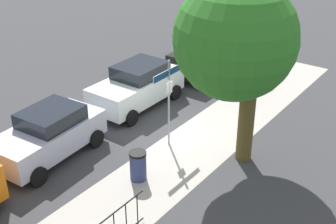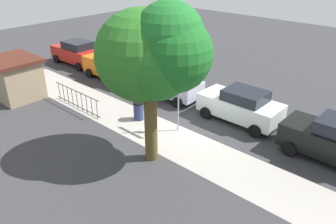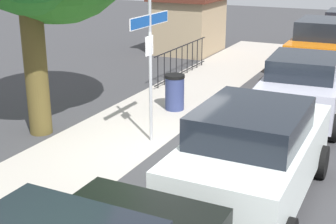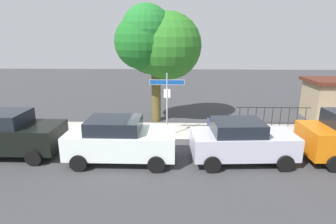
{
  "view_description": "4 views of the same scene",
  "coord_description": "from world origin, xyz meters",
  "px_view_note": "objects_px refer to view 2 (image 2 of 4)",
  "views": [
    {
      "loc": [
        11.76,
        8.67,
        8.48
      ],
      "look_at": [
        0.77,
        0.56,
        1.44
      ],
      "focal_mm": 48.46,
      "sensor_mm": 36.0,
      "label": 1
    },
    {
      "loc": [
        -8.73,
        11.3,
        8.11
      ],
      "look_at": [
        0.57,
        1.06,
        1.22
      ],
      "focal_mm": 35.14,
      "sensor_mm": 36.0,
      "label": 2
    },
    {
      "loc": [
        -8.5,
        -4.46,
        4.1
      ],
      "look_at": [
        0.1,
        -0.23,
        0.89
      ],
      "focal_mm": 50.96,
      "sensor_mm": 36.0,
      "label": 3
    },
    {
      "loc": [
        1.0,
        -12.48,
        4.83
      ],
      "look_at": [
        0.53,
        0.78,
        1.16
      ],
      "focal_mm": 29.0,
      "sensor_mm": 36.0,
      "label": 4
    }
  ],
  "objects_px": {
    "car_black": "(336,141)",
    "car_silver": "(169,84)",
    "shade_tree": "(156,54)",
    "car_red": "(77,52)",
    "utility_shed": "(15,78)",
    "trash_bin": "(139,111)",
    "street_sign": "(179,89)",
    "car_white": "(241,105)",
    "car_orange": "(115,65)"
  },
  "relations": [
    {
      "from": "car_black",
      "to": "car_silver",
      "type": "distance_m",
      "value": 9.61
    },
    {
      "from": "shade_tree",
      "to": "car_red",
      "type": "distance_m",
      "value": 14.66
    },
    {
      "from": "car_red",
      "to": "utility_shed",
      "type": "bearing_deg",
      "value": 112.63
    },
    {
      "from": "shade_tree",
      "to": "car_silver",
      "type": "relative_size",
      "value": 1.59
    },
    {
      "from": "trash_bin",
      "to": "car_red",
      "type": "bearing_deg",
      "value": -17.23
    },
    {
      "from": "utility_shed",
      "to": "car_red",
      "type": "bearing_deg",
      "value": -65.71
    },
    {
      "from": "car_black",
      "to": "utility_shed",
      "type": "height_order",
      "value": "utility_shed"
    },
    {
      "from": "shade_tree",
      "to": "car_black",
      "type": "xyz_separation_m",
      "value": [
        -5.86,
        -4.68,
        -3.55
      ]
    },
    {
      "from": "car_red",
      "to": "trash_bin",
      "type": "bearing_deg",
      "value": 161.1
    },
    {
      "from": "shade_tree",
      "to": "car_red",
      "type": "relative_size",
      "value": 1.49
    },
    {
      "from": "street_sign",
      "to": "utility_shed",
      "type": "height_order",
      "value": "street_sign"
    },
    {
      "from": "car_red",
      "to": "street_sign",
      "type": "bearing_deg",
      "value": 166.24
    },
    {
      "from": "car_silver",
      "to": "trash_bin",
      "type": "xyz_separation_m",
      "value": [
        -0.75,
        3.26,
        -0.37
      ]
    },
    {
      "from": "car_silver",
      "to": "trash_bin",
      "type": "distance_m",
      "value": 3.37
    },
    {
      "from": "car_white",
      "to": "utility_shed",
      "type": "bearing_deg",
      "value": 28.49
    },
    {
      "from": "car_white",
      "to": "trash_bin",
      "type": "bearing_deg",
      "value": 40.04
    },
    {
      "from": "car_silver",
      "to": "car_red",
      "type": "bearing_deg",
      "value": -3.58
    },
    {
      "from": "car_orange",
      "to": "trash_bin",
      "type": "height_order",
      "value": "car_orange"
    },
    {
      "from": "shade_tree",
      "to": "car_black",
      "type": "relative_size",
      "value": 1.53
    },
    {
      "from": "car_black",
      "to": "car_white",
      "type": "distance_m",
      "value": 4.82
    },
    {
      "from": "car_white",
      "to": "car_red",
      "type": "xyz_separation_m",
      "value": [
        14.4,
        0.18,
        0.02
      ]
    },
    {
      "from": "car_white",
      "to": "utility_shed",
      "type": "xyz_separation_m",
      "value": [
        11.64,
        6.29,
        0.34
      ]
    },
    {
      "from": "car_white",
      "to": "utility_shed",
      "type": "height_order",
      "value": "utility_shed"
    },
    {
      "from": "car_silver",
      "to": "car_orange",
      "type": "relative_size",
      "value": 0.88
    },
    {
      "from": "car_black",
      "to": "car_orange",
      "type": "distance_m",
      "value": 14.4
    },
    {
      "from": "car_red",
      "to": "car_silver",
      "type": "bearing_deg",
      "value": 178.66
    },
    {
      "from": "shade_tree",
      "to": "car_white",
      "type": "distance_m",
      "value": 6.32
    },
    {
      "from": "street_sign",
      "to": "shade_tree",
      "type": "distance_m",
      "value": 3.25
    },
    {
      "from": "car_red",
      "to": "utility_shed",
      "type": "relative_size",
      "value": 1.36
    },
    {
      "from": "car_orange",
      "to": "trash_bin",
      "type": "distance_m",
      "value": 6.34
    },
    {
      "from": "car_white",
      "to": "car_black",
      "type": "bearing_deg",
      "value": 175.16
    },
    {
      "from": "car_black",
      "to": "utility_shed",
      "type": "xyz_separation_m",
      "value": [
        16.44,
        5.88,
        0.29
      ]
    },
    {
      "from": "street_sign",
      "to": "car_white",
      "type": "relative_size",
      "value": 0.75
    },
    {
      "from": "car_orange",
      "to": "car_red",
      "type": "bearing_deg",
      "value": -3.4
    },
    {
      "from": "trash_bin",
      "to": "street_sign",
      "type": "bearing_deg",
      "value": -167.79
    },
    {
      "from": "car_red",
      "to": "car_black",
      "type": "bearing_deg",
      "value": 177.65
    },
    {
      "from": "street_sign",
      "to": "car_silver",
      "type": "bearing_deg",
      "value": -42.15
    },
    {
      "from": "shade_tree",
      "to": "utility_shed",
      "type": "relative_size",
      "value": 2.03
    },
    {
      "from": "car_white",
      "to": "car_silver",
      "type": "distance_m",
      "value": 4.8
    },
    {
      "from": "car_black",
      "to": "trash_bin",
      "type": "relative_size",
      "value": 4.37
    },
    {
      "from": "shade_tree",
      "to": "utility_shed",
      "type": "bearing_deg",
      "value": 6.49
    },
    {
      "from": "car_silver",
      "to": "car_red",
      "type": "distance_m",
      "value": 9.6
    },
    {
      "from": "street_sign",
      "to": "utility_shed",
      "type": "relative_size",
      "value": 0.99
    },
    {
      "from": "shade_tree",
      "to": "trash_bin",
      "type": "distance_m",
      "value": 5.28
    },
    {
      "from": "car_black",
      "to": "trash_bin",
      "type": "bearing_deg",
      "value": 18.67
    },
    {
      "from": "car_black",
      "to": "trash_bin",
      "type": "distance_m",
      "value": 9.35
    },
    {
      "from": "car_white",
      "to": "car_silver",
      "type": "relative_size",
      "value": 1.03
    },
    {
      "from": "car_orange",
      "to": "car_silver",
      "type": "bearing_deg",
      "value": -178.55
    },
    {
      "from": "shade_tree",
      "to": "car_silver",
      "type": "distance_m",
      "value": 7.2
    },
    {
      "from": "shade_tree",
      "to": "car_black",
      "type": "height_order",
      "value": "shade_tree"
    }
  ]
}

